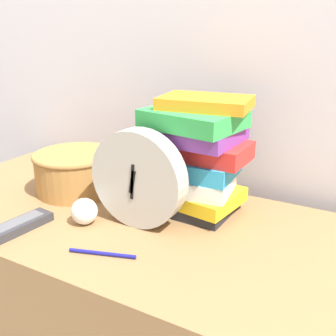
{
  "coord_description": "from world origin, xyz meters",
  "views": [
    {
      "loc": [
        0.49,
        -0.43,
        1.16
      ],
      "look_at": [
        0.07,
        0.32,
        0.85
      ],
      "focal_mm": 42.0,
      "sensor_mm": 36.0,
      "label": 1
    }
  ],
  "objects_px": {
    "book_stack": "(196,154)",
    "tv_remote": "(18,226)",
    "basket": "(76,170)",
    "crumpled_paper_ball": "(84,211)",
    "desk_clock": "(138,179)",
    "pen": "(102,253)"
  },
  "relations": [
    {
      "from": "book_stack",
      "to": "basket",
      "type": "bearing_deg",
      "value": -172.69
    },
    {
      "from": "pen",
      "to": "desk_clock",
      "type": "bearing_deg",
      "value": 92.86
    },
    {
      "from": "basket",
      "to": "book_stack",
      "type": "bearing_deg",
      "value": 7.31
    },
    {
      "from": "desk_clock",
      "to": "crumpled_paper_ball",
      "type": "xyz_separation_m",
      "value": [
        -0.11,
        -0.06,
        -0.08
      ]
    },
    {
      "from": "tv_remote",
      "to": "pen",
      "type": "xyz_separation_m",
      "value": [
        0.23,
        0.01,
        -0.01
      ]
    },
    {
      "from": "book_stack",
      "to": "crumpled_paper_ball",
      "type": "xyz_separation_m",
      "value": [
        -0.2,
        -0.19,
        -0.12
      ]
    },
    {
      "from": "tv_remote",
      "to": "crumpled_paper_ball",
      "type": "bearing_deg",
      "value": 42.45
    },
    {
      "from": "tv_remote",
      "to": "crumpled_paper_ball",
      "type": "relative_size",
      "value": 2.69
    },
    {
      "from": "desk_clock",
      "to": "book_stack",
      "type": "distance_m",
      "value": 0.16
    },
    {
      "from": "tv_remote",
      "to": "pen",
      "type": "height_order",
      "value": "tv_remote"
    },
    {
      "from": "desk_clock",
      "to": "pen",
      "type": "xyz_separation_m",
      "value": [
        0.01,
        -0.15,
        -0.11
      ]
    },
    {
      "from": "pen",
      "to": "crumpled_paper_ball",
      "type": "bearing_deg",
      "value": 143.13
    },
    {
      "from": "tv_remote",
      "to": "desk_clock",
      "type": "bearing_deg",
      "value": 35.19
    },
    {
      "from": "basket",
      "to": "tv_remote",
      "type": "height_order",
      "value": "basket"
    },
    {
      "from": "desk_clock",
      "to": "crumpled_paper_ball",
      "type": "relative_size",
      "value": 3.68
    },
    {
      "from": "book_stack",
      "to": "crumpled_paper_ball",
      "type": "height_order",
      "value": "book_stack"
    },
    {
      "from": "basket",
      "to": "crumpled_paper_ball",
      "type": "xyz_separation_m",
      "value": [
        0.15,
        -0.14,
        -0.03
      ]
    },
    {
      "from": "desk_clock",
      "to": "pen",
      "type": "distance_m",
      "value": 0.18
    },
    {
      "from": "pen",
      "to": "tv_remote",
      "type": "bearing_deg",
      "value": -177.53
    },
    {
      "from": "crumpled_paper_ball",
      "to": "desk_clock",
      "type": "bearing_deg",
      "value": 26.65
    },
    {
      "from": "book_stack",
      "to": "tv_remote",
      "type": "distance_m",
      "value": 0.44
    },
    {
      "from": "desk_clock",
      "to": "crumpled_paper_ball",
      "type": "distance_m",
      "value": 0.15
    }
  ]
}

